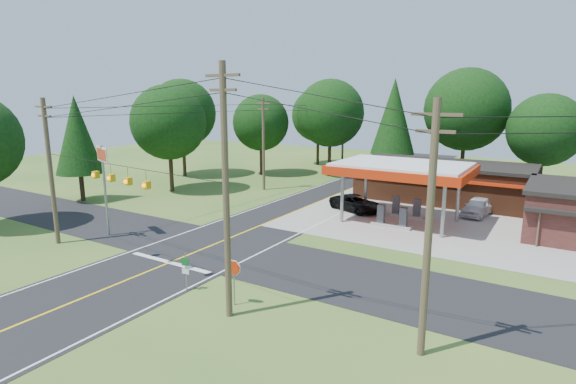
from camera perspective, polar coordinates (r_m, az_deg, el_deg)
The scene contains 18 objects.
ground at distance 31.37m, azimuth -9.98°, elevation -6.86°, with size 120.00×120.00×0.00m, color #385E21.
main_highway at distance 31.37m, azimuth -9.98°, elevation -6.84°, with size 8.00×120.00×0.02m, color black.
cross_road at distance 31.37m, azimuth -9.98°, elevation -6.83°, with size 70.00×7.00×0.02m, color black.
lane_center_yellow at distance 31.36m, azimuth -9.99°, elevation -6.81°, with size 0.15×110.00×0.00m, color yellow.
gas_canopy at distance 37.11m, azimuth 14.23°, elevation 2.66°, with size 10.60×7.40×4.88m.
convenience_store at distance 46.76m, azimuth 19.03°, elevation 1.29°, with size 16.40×7.55×3.80m.
utility_pole_near_right at distance 19.94m, azimuth -7.89°, elevation 0.13°, with size 1.80×0.30×11.50m.
utility_pole_near_left at distance 34.41m, azimuth -27.94°, elevation 2.51°, with size 1.80×0.30×10.00m.
utility_pole_far_left at distance 49.06m, azimuth -3.14°, elevation 6.27°, with size 1.80×0.30×10.00m.
utility_pole_right_b at distance 17.62m, azimuth 17.45°, elevation -4.42°, with size 1.80×0.30×10.00m.
utility_pole_north at distance 63.07m, azimuth 6.97°, elevation 7.04°, with size 0.30×0.30×9.50m.
overhead_beacons at distance 26.69m, azimuth -20.70°, elevation 3.00°, with size 17.04×2.04×1.03m.
treeline_backdrop at distance 49.90m, azimuth 9.34°, elevation 8.86°, with size 70.27×51.59×13.30m.
suv_car at distance 40.71m, azimuth 8.60°, elevation -1.42°, with size 5.10×5.10×1.42m, color black.
sedan_car at distance 42.01m, azimuth 22.93°, elevation -1.73°, with size 4.56×4.56×1.55m, color white.
big_stop_sign at distance 34.80m, azimuth -22.41°, elevation 2.64°, with size 2.33×0.98×6.66m.
octagonal_stop_sign at distance 22.20m, azimuth -6.94°, elevation -9.99°, with size 0.82×0.13×2.35m.
route_sign_post at distance 24.39m, azimuth -12.87°, elevation -9.45°, with size 0.42×0.12×2.08m.
Camera 1 is at (20.06, -21.96, 9.98)m, focal length 28.00 mm.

